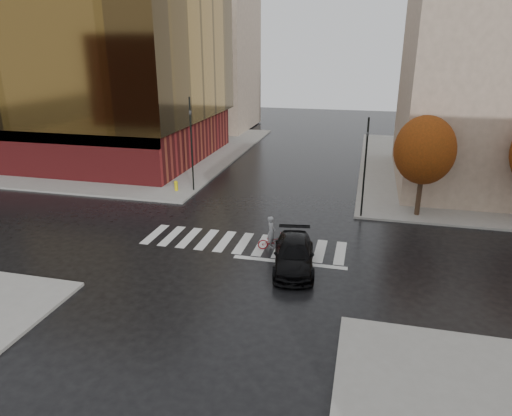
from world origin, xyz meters
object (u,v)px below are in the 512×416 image
Objects in this scene: fire_hydrant at (176,185)px; traffic_light_ne at (365,163)px; cyclist at (272,238)px; sedan at (294,255)px; traffic_light_nw at (191,139)px.

traffic_light_ne is at bearing -8.98° from fire_hydrant.
cyclist is 8.30m from traffic_light_ne.
cyclist is 0.30× the size of traffic_light_ne.
cyclist is at bearing 119.26° from sedan.
traffic_light_ne is at bearing -54.76° from cyclist.
fire_hydrant is (-1.23, -0.49, -3.54)m from traffic_light_nw.
traffic_light_nw is (-9.60, 10.80, 3.41)m from sedan.
cyclist is at bearing -41.94° from fire_hydrant.
traffic_light_nw reaches higher than fire_hydrant.
traffic_light_ne reaches higher than fire_hydrant.
cyclist is 12.51m from fire_hydrant.
traffic_light_nw is at bearing 21.83° from fire_hydrant.
fire_hydrant is at bearing -50.05° from traffic_light_nw.
sedan is 14.95m from fire_hydrant.
traffic_light_ne reaches higher than cyclist.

